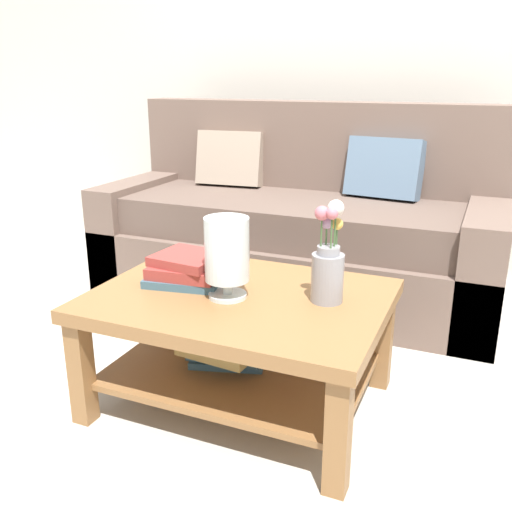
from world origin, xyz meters
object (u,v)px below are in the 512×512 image
at_px(couch, 298,229).
at_px(glass_hurricane_vase, 227,253).
at_px(coffee_table, 239,326).
at_px(book_stack_main, 187,269).
at_px(flower_pitcher, 328,265).

distance_m(couch, glass_hurricane_vase, 1.30).
height_order(couch, glass_hurricane_vase, couch).
distance_m(couch, coffee_table, 1.23).
bearing_deg(couch, coffee_table, -81.16).
xyz_separation_m(couch, coffee_table, (0.19, -1.22, -0.04)).
relative_size(coffee_table, book_stack_main, 3.35).
height_order(book_stack_main, glass_hurricane_vase, glass_hurricane_vase).
bearing_deg(book_stack_main, couch, 88.11).
bearing_deg(coffee_table, flower_pitcher, 10.74).
relative_size(couch, book_stack_main, 6.95).
distance_m(coffee_table, book_stack_main, 0.29).
xyz_separation_m(couch, glass_hurricane_vase, (0.17, -1.26, 0.25)).
distance_m(coffee_table, flower_pitcher, 0.41).
bearing_deg(book_stack_main, coffee_table, -7.24).
bearing_deg(glass_hurricane_vase, flower_pitcher, 17.52).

